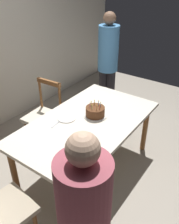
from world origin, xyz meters
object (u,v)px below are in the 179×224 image
Objects in this scene: chair_spindle_back at (44,116)px; person_guest at (108,61)px; plate_far_side at (67,118)px; birthday_cake at (95,112)px; dining_table at (87,127)px; plate_near_celebrant at (76,151)px.

person_guest is (1.21, -0.30, 0.53)m from chair_spindle_back.
plate_far_side is at bearing -107.61° from chair_spindle_back.
person_guest is at bearing 25.30° from birthday_cake.
chair_spindle_back reaches higher than birthday_cake.
plate_far_side is 0.23× the size of chair_spindle_back.
birthday_cake is 0.35m from plate_far_side.
chair_spindle_back reaches higher than dining_table.
plate_near_celebrant is 1.97m from person_guest.
plate_far_side is (-0.24, 0.25, -0.05)m from birthday_cake.
birthday_cake is 0.92m from chair_spindle_back.
dining_table is 0.87m from chair_spindle_back.
dining_table is at bearing -157.76° from person_guest.
birthday_cake is at bearing -46.18° from plate_far_side.
chair_spindle_back is at bearing 72.39° from plate_far_side.
chair_spindle_back is at bearing 60.83° from plate_near_celebrant.
plate_far_side is at bearing 133.82° from birthday_cake.
plate_near_celebrant is 0.13× the size of person_guest.
plate_far_side is at bearing 48.89° from plate_near_celebrant.
birthday_cake is at bearing -154.70° from person_guest.
person_guest is (1.80, 0.77, 0.24)m from plate_near_celebrant.
birthday_cake is 0.16× the size of person_guest.
birthday_cake is 0.68m from plate_near_celebrant.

